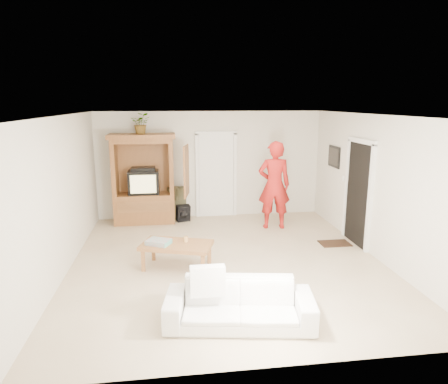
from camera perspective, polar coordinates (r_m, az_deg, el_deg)
The scene contains 19 objects.
floor at distance 7.33m, azimuth 0.42°, elevation -9.85°, with size 6.00×6.00×0.00m, color tan.
ceiling at distance 6.77m, azimuth 0.46°, elevation 10.91°, with size 6.00×6.00×0.00m, color white.
wall_back at distance 9.86m, azimuth -2.01°, elevation 3.91°, with size 5.50×5.50×0.00m, color silver.
wall_front at distance 4.11m, azimuth 6.40°, elevation -9.03°, with size 5.50×5.50×0.00m, color silver.
wall_left at distance 7.10m, azimuth -22.10°, elevation -0.54°, with size 6.00×6.00×0.00m, color silver.
wall_right at distance 7.80m, azimuth 20.86°, elevation 0.70°, with size 6.00×6.00×0.00m, color silver.
armoire at distance 9.58m, azimuth -11.22°, elevation 1.02°, with size 1.82×1.14×2.10m.
door_back at distance 9.90m, azimuth -1.12°, elevation 2.30°, with size 0.85×0.05×2.04m, color white.
doorway_right at distance 8.37m, azimuth 18.63°, elevation -0.32°, with size 0.05×0.90×2.04m, color black.
framed_picture at distance 9.43m, azimuth 15.46°, elevation 4.89°, with size 0.03×0.60×0.48m, color black.
doormat at distance 8.47m, azimuth 15.54°, elevation -7.08°, with size 0.60×0.40×0.02m, color #382316.
plant at distance 9.36m, azimuth -11.76°, elevation 9.57°, with size 0.43×0.37×0.48m, color #4C7238.
man at distance 9.01m, azimuth 7.17°, elevation 0.98°, with size 0.72×0.47×1.98m, color #AF1A17.
sofa at distance 5.34m, azimuth 2.22°, elevation -15.68°, with size 1.90×0.74×0.56m, color silver.
coffee_table at distance 6.97m, azimuth -6.79°, elevation -7.75°, with size 1.33×0.99×0.44m.
towel at distance 6.95m, azimuth -9.33°, elevation -7.07°, with size 0.38×0.28×0.08m, color #CE445D.
candle at distance 6.99m, azimuth -5.48°, elevation -6.73°, with size 0.08×0.08×0.10m, color tan.
backpack_black at distance 9.65m, azimuth -5.84°, elevation -3.07°, with size 0.31×0.18×0.39m, color black, non-canonical shape.
backpack_olive at distance 9.85m, azimuth -6.79°, elevation -1.57°, with size 0.41×0.31×0.78m, color #47442B, non-canonical shape.
Camera 1 is at (-0.95, -6.70, 2.82)m, focal length 32.00 mm.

